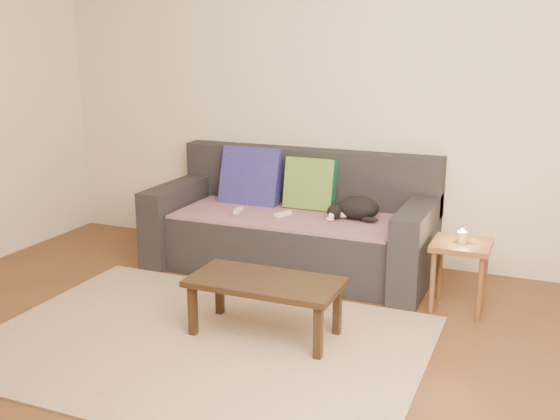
{
  "coord_description": "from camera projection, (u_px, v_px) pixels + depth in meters",
  "views": [
    {
      "loc": [
        1.75,
        -2.86,
        1.7
      ],
      "look_at": [
        0.05,
        1.2,
        0.55
      ],
      "focal_mm": 42.0,
      "sensor_mm": 36.0,
      "label": 1
    }
  ],
  "objects": [
    {
      "name": "cushion_navy",
      "position": [
        251.0,
        179.0,
        5.19
      ],
      "size": [
        0.49,
        0.25,
        0.5
      ],
      "primitive_type": "cube",
      "rotation": [
        -0.29,
        0.0,
        0.0
      ],
      "color": "#141656",
      "rests_on": "throw_blanket"
    },
    {
      "name": "side_table",
      "position": [
        461.0,
        254.0,
        4.16
      ],
      "size": [
        0.36,
        0.36,
        0.45
      ],
      "color": "brown",
      "rests_on": "ground"
    },
    {
      "name": "cat",
      "position": [
        356.0,
        208.0,
        4.72
      ],
      "size": [
        0.39,
        0.28,
        0.17
      ],
      "rotation": [
        0.0,
        0.0,
        -0.1
      ],
      "color": "black",
      "rests_on": "throw_blanket"
    },
    {
      "name": "wii_remote_a",
      "position": [
        238.0,
        210.0,
        4.92
      ],
      "size": [
        0.06,
        0.15,
        0.03
      ],
      "primitive_type": "cube",
      "rotation": [
        0.0,
        0.0,
        1.72
      ],
      "color": "white",
      "rests_on": "throw_blanket"
    },
    {
      "name": "sofa",
      "position": [
        293.0,
        229.0,
        4.96
      ],
      "size": [
        2.1,
        0.94,
        0.87
      ],
      "color": "#232328",
      "rests_on": "ground"
    },
    {
      "name": "ground",
      "position": [
        188.0,
        355.0,
        3.63
      ],
      "size": [
        4.5,
        4.5,
        0.0
      ],
      "primitive_type": "plane",
      "color": "brown",
      "rests_on": "ground"
    },
    {
      "name": "cushion_green",
      "position": [
        310.0,
        184.0,
        5.0
      ],
      "size": [
        0.39,
        0.17,
        0.4
      ],
      "primitive_type": "cube",
      "rotation": [
        -0.2,
        0.0,
        0.0
      ],
      "color": "#0D5436",
      "rests_on": "throw_blanket"
    },
    {
      "name": "back_wall",
      "position": [
        314.0,
        92.0,
        5.09
      ],
      "size": [
        4.5,
        0.04,
        2.6
      ],
      "primitive_type": "cube",
      "color": "beige",
      "rests_on": "ground"
    },
    {
      "name": "throw_blanket",
      "position": [
        288.0,
        216.0,
        4.85
      ],
      "size": [
        1.66,
        0.74,
        0.02
      ],
      "primitive_type": "cube",
      "color": "#44284C",
      "rests_on": "sofa"
    },
    {
      "name": "candle",
      "position": [
        462.0,
        237.0,
        4.13
      ],
      "size": [
        0.06,
        0.06,
        0.09
      ],
      "color": "beige",
      "rests_on": "side_table"
    },
    {
      "name": "rug",
      "position": [
        202.0,
        343.0,
        3.77
      ],
      "size": [
        2.5,
        1.8,
        0.01
      ],
      "primitive_type": "cube",
      "color": "tan",
      "rests_on": "ground"
    },
    {
      "name": "coffee_table",
      "position": [
        265.0,
        287.0,
        3.8
      ],
      "size": [
        0.88,
        0.44,
        0.35
      ],
      "color": "black",
      "rests_on": "rug"
    },
    {
      "name": "wii_remote_b",
      "position": [
        283.0,
        214.0,
        4.81
      ],
      "size": [
        0.09,
        0.15,
        0.03
      ],
      "primitive_type": "cube",
      "rotation": [
        0.0,
        0.0,
        1.15
      ],
      "color": "white",
      "rests_on": "throw_blanket"
    }
  ]
}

